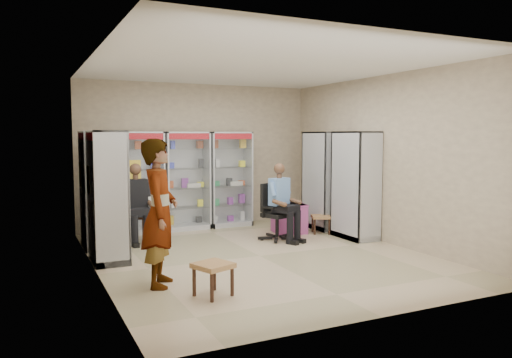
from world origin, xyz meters
name	(u,v)px	position (x,y,z in m)	size (l,w,h in m)	color
floor	(260,256)	(0.00, 0.00, 0.00)	(6.00, 6.00, 0.00)	tan
room_shell	(260,133)	(0.00, 0.00, 1.97)	(5.02, 6.02, 3.01)	#C1AF8F
cabinet_back_left	(140,183)	(-1.30, 2.73, 1.00)	(0.90, 0.50, 2.00)	#B1B5B9
cabinet_back_mid	(186,181)	(-0.35, 2.73, 1.00)	(0.90, 0.50, 2.00)	#A9ACB1
cabinet_back_right	(229,179)	(0.60, 2.73, 1.00)	(0.90, 0.50, 2.00)	#ACAEB4
cabinet_right_far	(323,180)	(2.23, 1.60, 1.00)	(0.50, 0.90, 2.00)	#A2A5A9
cabinet_right_near	(356,185)	(2.23, 0.50, 1.00)	(0.50, 0.90, 2.00)	#A7A8AE
cabinet_left_far	(97,189)	(-2.23, 1.80, 1.00)	(0.50, 0.90, 2.00)	silver
cabinet_left_near	(108,196)	(-2.23, 0.70, 1.00)	(0.50, 0.90, 2.00)	silver
wooden_chair	(135,215)	(-1.55, 2.00, 0.47)	(0.42, 0.42, 0.94)	black
seated_customer	(136,205)	(-1.55, 1.95, 0.67)	(0.44, 0.60, 1.34)	black
office_chair	(277,212)	(0.83, 0.99, 0.52)	(0.57, 0.57, 1.05)	black
seated_shopkeeper	(278,204)	(0.83, 0.94, 0.67)	(0.44, 0.61, 1.33)	#6E9ADA
pink_trunk	(289,218)	(1.37, 1.49, 0.29)	(0.60, 0.57, 0.57)	#C04C87
tea_glass	(287,202)	(1.32, 1.48, 0.62)	(0.07, 0.07, 0.10)	#4E1306
woven_stool_a	(321,224)	(1.90, 1.16, 0.18)	(0.36, 0.36, 0.36)	#B4824C
woven_stool_b	(213,279)	(-1.37, -1.56, 0.20)	(0.40, 0.40, 0.40)	#9E8542
standing_man	(160,213)	(-1.83, -0.87, 0.94)	(0.69, 0.45, 1.88)	gray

